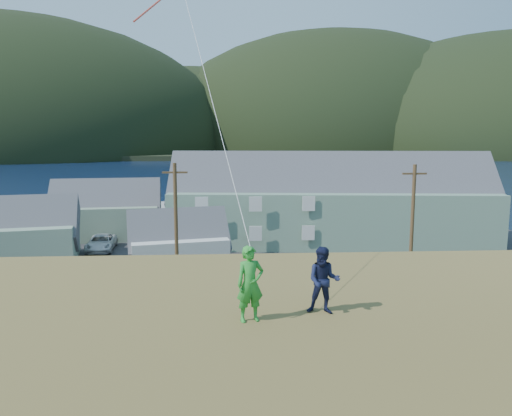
{
  "coord_description": "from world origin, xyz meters",
  "views": [
    {
      "loc": [
        2.82,
        -30.13,
        11.59
      ],
      "look_at": [
        3.86,
        -11.99,
        8.8
      ],
      "focal_mm": 35.0,
      "sensor_mm": 36.0,
      "label": 1
    }
  ],
  "objects": [
    {
      "name": "kite_flyer_green",
      "position": [
        3.32,
        -18.99,
        8.09
      ],
      "size": [
        0.75,
        0.59,
        1.79
      ],
      "primitive_type": "imported",
      "rotation": [
        0.0,
        0.0,
        0.28
      ],
      "color": "green",
      "rests_on": "hillside"
    },
    {
      "name": "utility_poles",
      "position": [
        -1.07,
        1.5,
        4.85
      ],
      "size": [
        32.68,
        0.24,
        9.52
      ],
      "color": "#47331E",
      "rests_on": "waterfront_lot"
    },
    {
      "name": "waterfront_lot",
      "position": [
        0.0,
        17.0,
        0.06
      ],
      "size": [
        72.0,
        36.0,
        0.12
      ],
      "primitive_type": "cube",
      "color": "#28282B",
      "rests_on": "ground"
    },
    {
      "name": "shed_palegreen_far",
      "position": [
        -10.48,
        24.57,
        3.0
      ],
      "size": [
        12.29,
        7.79,
        7.89
      ],
      "rotation": [
        0.0,
        0.0,
        0.1
      ],
      "color": "gray",
      "rests_on": "waterfront_lot"
    },
    {
      "name": "parked_cars",
      "position": [
        -8.25,
        21.25,
        0.87
      ],
      "size": [
        22.55,
        12.73,
        1.57
      ],
      "color": "slate",
      "rests_on": "waterfront_lot"
    },
    {
      "name": "grass_strip",
      "position": [
        0.0,
        -2.0,
        0.05
      ],
      "size": [
        110.0,
        8.0,
        0.1
      ],
      "primitive_type": "cube",
      "color": "#4C3D19",
      "rests_on": "ground"
    },
    {
      "name": "ground",
      "position": [
        0.0,
        0.0,
        0.0
      ],
      "size": [
        900.0,
        900.0,
        0.0
      ],
      "primitive_type": "plane",
      "color": "#0A1638",
      "rests_on": "ground"
    },
    {
      "name": "lodge",
      "position": [
        13.39,
        20.41,
        4.45
      ],
      "size": [
        33.56,
        12.05,
        11.57
      ],
      "rotation": [
        0.0,
        0.0,
        -0.09
      ],
      "color": "gray",
      "rests_on": "waterfront_lot"
    },
    {
      "name": "far_shore",
      "position": [
        0.0,
        330.0,
        1.0
      ],
      "size": [
        900.0,
        320.0,
        2.0
      ],
      "primitive_type": "cube",
      "color": "black",
      "rests_on": "ground"
    },
    {
      "name": "far_hills",
      "position": [
        35.59,
        279.38,
        2.0
      ],
      "size": [
        760.0,
        265.0,
        143.0
      ],
      "color": "black",
      "rests_on": "ground"
    },
    {
      "name": "kite_flyer_navy",
      "position": [
        5.12,
        -18.59,
        8.02
      ],
      "size": [
        0.92,
        0.79,
        1.65
      ],
      "primitive_type": "imported",
      "rotation": [
        0.0,
        0.0,
        -0.23
      ],
      "color": "#151A3A",
      "rests_on": "hillside"
    },
    {
      "name": "shed_palegreen_near",
      "position": [
        -15.62,
        14.32,
        2.7
      ],
      "size": [
        10.84,
        7.91,
        7.19
      ],
      "rotation": [
        0.0,
        0.0,
        0.19
      ],
      "color": "gray",
      "rests_on": "waterfront_lot"
    },
    {
      "name": "wharf",
      "position": [
        -6.0,
        40.0,
        0.45
      ],
      "size": [
        26.0,
        14.0,
        0.9
      ],
      "primitive_type": "cube",
      "color": "gray",
      "rests_on": "ground"
    },
    {
      "name": "shed_white",
      "position": [
        -1.27,
        10.11,
        2.47
      ],
      "size": [
        8.97,
        6.85,
        6.43
      ],
      "rotation": [
        0.0,
        0.0,
        0.21
      ],
      "color": "silver",
      "rests_on": "waterfront_lot"
    }
  ]
}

